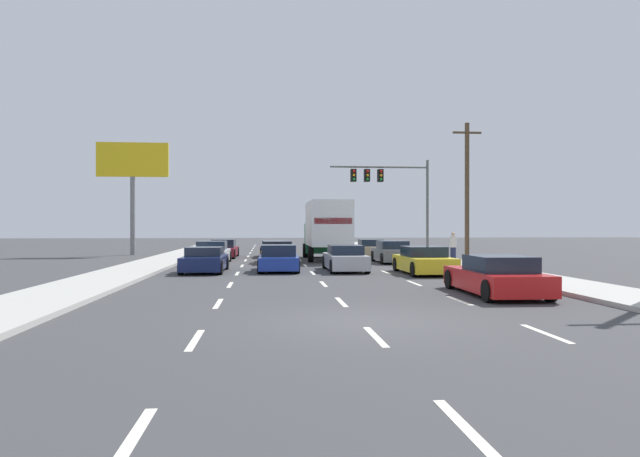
{
  "coord_description": "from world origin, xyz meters",
  "views": [
    {
      "loc": [
        -2.07,
        -12.47,
        2.11
      ],
      "look_at": [
        0.95,
        19.67,
        2.01
      ],
      "focal_mm": 31.82,
      "sensor_mm": 36.0,
      "label": 1
    }
  ],
  "objects": [
    {
      "name": "car_maroon",
      "position": [
        -5.01,
        26.67,
        0.57
      ],
      "size": [
        1.88,
        4.67,
        1.25
      ],
      "color": "maroon",
      "rests_on": "ground_plane"
    },
    {
      "name": "car_navy",
      "position": [
        -4.94,
        14.2,
        0.54
      ],
      "size": [
        1.97,
        4.25,
        1.17
      ],
      "color": "#141E4C",
      "rests_on": "ground_plane"
    },
    {
      "name": "car_black",
      "position": [
        -1.62,
        26.99,
        0.54
      ],
      "size": [
        1.9,
        4.41,
        1.15
      ],
      "color": "black",
      "rests_on": "ground_plane"
    },
    {
      "name": "car_red",
      "position": [
        4.99,
        4.42,
        0.56
      ],
      "size": [
        2.08,
        4.64,
        1.23
      ],
      "color": "red",
      "rests_on": "ground_plane"
    },
    {
      "name": "box_truck",
      "position": [
        1.69,
        23.1,
        2.07
      ],
      "size": [
        2.65,
        8.17,
        3.66
      ],
      "color": "white",
      "rests_on": "ground_plane"
    },
    {
      "name": "traffic_signal_mast",
      "position": [
        6.82,
        30.06,
        5.49
      ],
      "size": [
        7.63,
        0.69,
        7.23
      ],
      "color": "#595B56",
      "rests_on": "ground_plane"
    },
    {
      "name": "lane_markings",
      "position": [
        -0.0,
        23.22,
        0.0
      ],
      "size": [
        6.94,
        62.0,
        0.01
      ],
      "color": "silver",
      "rests_on": "ground_plane"
    },
    {
      "name": "car_orange",
      "position": [
        -1.45,
        20.73,
        0.57
      ],
      "size": [
        2.01,
        4.42,
        1.27
      ],
      "color": "orange",
      "rests_on": "ground_plane"
    },
    {
      "name": "car_blue",
      "position": [
        -1.51,
        14.47,
        0.56
      ],
      "size": [
        1.98,
        4.19,
        1.25
      ],
      "color": "#1E389E",
      "rests_on": "ground_plane"
    },
    {
      "name": "car_tan",
      "position": [
        5.17,
        26.85,
        0.56
      ],
      "size": [
        1.9,
        4.07,
        1.22
      ],
      "color": "tan",
      "rests_on": "ground_plane"
    },
    {
      "name": "car_gray",
      "position": [
        5.21,
        20.11,
        0.6
      ],
      "size": [
        1.9,
        4.18,
        1.29
      ],
      "color": "slate",
      "rests_on": "ground_plane"
    },
    {
      "name": "car_white",
      "position": [
        -5.18,
        20.36,
        0.59
      ],
      "size": [
        1.89,
        4.69,
        1.29
      ],
      "color": "white",
      "rests_on": "ground_plane"
    },
    {
      "name": "roadside_billboard",
      "position": [
        -12.03,
        30.81,
        6.19
      ],
      "size": [
        5.25,
        0.36,
        8.39
      ],
      "color": "slate",
      "rests_on": "ground_plane"
    },
    {
      "name": "sidewalk_right",
      "position": [
        8.33,
        20.0,
        0.07
      ],
      "size": [
        2.77,
        80.0,
        0.14
      ],
      "primitive_type": "cube",
      "color": "#B2AFA8",
      "rests_on": "ground_plane"
    },
    {
      "name": "utility_pole_mid",
      "position": [
        10.25,
        21.51,
        4.4
      ],
      "size": [
        1.8,
        0.28,
        8.53
      ],
      "color": "brown",
      "rests_on": "ground_plane"
    },
    {
      "name": "car_yellow",
      "position": [
        4.94,
        12.36,
        0.57
      ],
      "size": [
        1.99,
        4.4,
        1.23
      ],
      "color": "yellow",
      "rests_on": "ground_plane"
    },
    {
      "name": "ground_plane",
      "position": [
        0.0,
        25.0,
        0.0
      ],
      "size": [
        140.0,
        140.0,
        0.0
      ],
      "primitive_type": "plane",
      "color": "#3D3D3F"
    },
    {
      "name": "sidewalk_left",
      "position": [
        -8.33,
        20.0,
        0.07
      ],
      "size": [
        2.77,
        80.0,
        0.14
      ],
      "primitive_type": "cube",
      "color": "#B2AFA8",
      "rests_on": "ground_plane"
    },
    {
      "name": "car_silver",
      "position": [
        1.64,
        14.29,
        0.57
      ],
      "size": [
        1.81,
        4.43,
        1.24
      ],
      "color": "#B7BABF",
      "rests_on": "ground_plane"
    },
    {
      "name": "pedestrian_near_corner",
      "position": [
        8.73,
        19.6,
        0.96
      ],
      "size": [
        0.38,
        0.38,
        1.65
      ],
      "color": "#1E233F",
      "rests_on": "sidewalk_right"
    }
  ]
}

